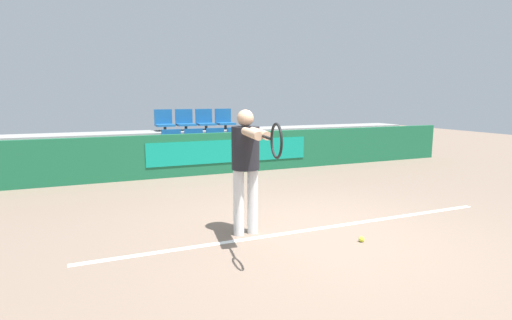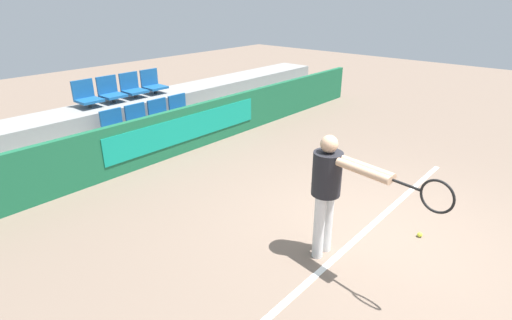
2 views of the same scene
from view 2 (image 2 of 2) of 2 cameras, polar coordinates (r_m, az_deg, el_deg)
name	(u,v)px [view 2 (image 2 of 2)]	position (r m, az deg, el deg)	size (l,w,h in m)	color
ground_plane	(380,236)	(5.56, 17.28, -10.31)	(30.00, 30.00, 0.00)	#7A6656
court_baseline	(366,230)	(5.62, 15.45, -9.64)	(5.61, 0.08, 0.01)	white
barrier_wall	(173,133)	(7.83, -11.79, 3.74)	(12.59, 0.14, 0.90)	#19603D
bleacher_tier_front	(156,139)	(8.33, -14.05, 2.96)	(12.19, 0.95, 0.43)	gray
bleacher_tier_middle	(129,120)	(9.03, -17.70, 5.51)	(12.19, 0.95, 0.85)	gray
stadium_chair_0	(116,126)	(7.91, -19.42, 4.54)	(0.44, 0.44, 0.52)	#333333
stadium_chair_1	(139,120)	(8.17, -16.31, 5.46)	(0.44, 0.44, 0.52)	#333333
stadium_chair_2	(161,115)	(8.44, -13.38, 6.32)	(0.44, 0.44, 0.52)	#333333
stadium_chair_3	(181,110)	(8.74, -10.64, 7.10)	(0.44, 0.44, 0.52)	#333333
stadium_chair_4	(87,96)	(8.62, -23.03, 8.40)	(0.44, 0.44, 0.52)	#333333
stadium_chair_5	(111,92)	(8.85, -20.05, 9.17)	(0.44, 0.44, 0.52)	#333333
stadium_chair_6	(133,87)	(9.11, -17.21, 9.87)	(0.44, 0.44, 0.52)	#333333
stadium_chair_7	(153,84)	(9.38, -14.53, 10.52)	(0.44, 0.44, 0.52)	#333333
tennis_player	(332,186)	(4.56, 10.75, -3.60)	(0.40, 1.56, 1.52)	silver
tennis_ball	(420,235)	(5.70, 22.36, -9.83)	(0.07, 0.07, 0.07)	#CCDB33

